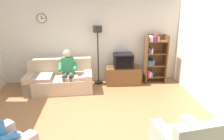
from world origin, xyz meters
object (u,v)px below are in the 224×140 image
at_px(bookshelf, 154,58).
at_px(couch, 60,80).
at_px(tv, 123,61).
at_px(person_in_left_armchair, 0,135).
at_px(tv_stand, 123,75).
at_px(floor_lamp, 98,39).
at_px(person_on_couch, 68,69).

bearing_deg(bookshelf, couch, -171.75).
bearing_deg(couch, bookshelf, 8.25).
bearing_deg(tv, person_in_left_armchair, -125.71).
distance_m(tv_stand, floor_lamp, 1.41).
height_order(bookshelf, floor_lamp, floor_lamp).
bearing_deg(tv_stand, person_in_left_armchair, -125.51).
relative_size(tv_stand, bookshelf, 0.69).
bearing_deg(couch, tv, 9.67).
distance_m(person_on_couch, person_in_left_armchair, 2.92).
relative_size(couch, tv, 3.22).
relative_size(tv_stand, person_in_left_armchair, 0.98).
distance_m(tv, person_on_couch, 1.73).
xyz_separation_m(bookshelf, floor_lamp, (-1.80, 0.03, 0.63)).
xyz_separation_m(floor_lamp, person_on_couch, (-0.88, -0.56, -0.75)).
xyz_separation_m(couch, floor_lamp, (1.16, 0.45, 1.14)).
height_order(tv_stand, floor_lamp, floor_lamp).
xyz_separation_m(bookshelf, person_on_couch, (-2.68, -0.54, -0.12)).
bearing_deg(person_on_couch, tv, 14.83).
height_order(tv_stand, person_in_left_armchair, person_in_left_armchair).
distance_m(tv_stand, person_in_left_armchair, 4.07).
distance_m(couch, tv, 2.02).
distance_m(bookshelf, person_in_left_armchair, 4.77).
xyz_separation_m(tv_stand, person_in_left_armchair, (-2.36, -3.30, 0.33)).
bearing_deg(floor_lamp, bookshelf, -0.83).
relative_size(couch, floor_lamp, 1.05).
bearing_deg(person_on_couch, couch, 158.29).
relative_size(tv, floor_lamp, 0.32).
height_order(tv, person_on_couch, person_on_couch).
height_order(couch, person_in_left_armchair, person_in_left_armchair).
bearing_deg(bookshelf, person_on_couch, -168.63).
bearing_deg(tv_stand, person_on_couch, -164.39).
height_order(floor_lamp, person_on_couch, floor_lamp).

